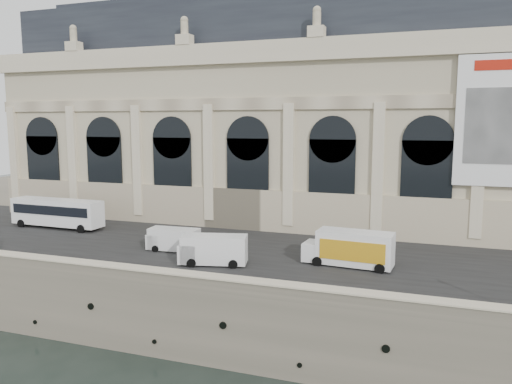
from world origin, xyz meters
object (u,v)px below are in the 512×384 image
(van_c, at_px, (171,239))
(box_truck, at_px, (350,249))
(van_b, at_px, (210,250))
(bus_left, at_px, (57,212))

(van_c, xyz_separation_m, box_truck, (17.80, 0.51, 0.43))
(van_c, relative_size, box_truck, 0.65)
(van_b, bearing_deg, box_truck, 17.11)
(van_b, relative_size, van_c, 1.22)
(van_b, bearing_deg, van_c, 150.90)
(bus_left, distance_m, box_truck, 36.55)
(van_b, xyz_separation_m, van_c, (-5.75, 3.20, -0.20))
(box_truck, bearing_deg, van_b, -162.89)
(bus_left, height_order, box_truck, bus_left)
(bus_left, bearing_deg, van_c, -15.44)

